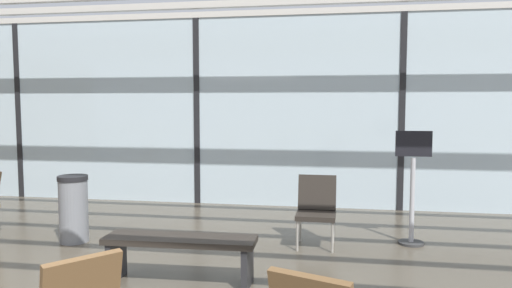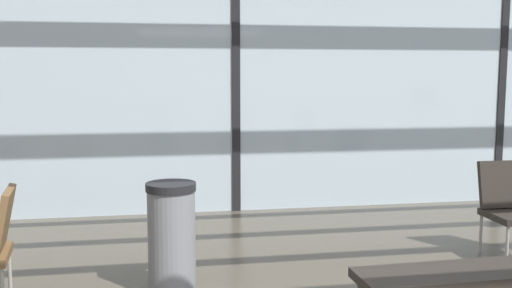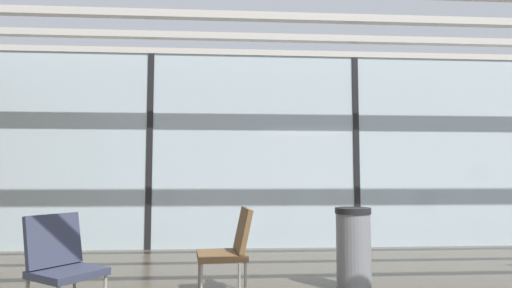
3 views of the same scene
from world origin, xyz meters
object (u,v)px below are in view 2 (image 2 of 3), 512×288
waiting_bench (474,286)px  trash_bin (172,238)px  lounge_chair_0 (511,204)px  parked_airplane (134,54)px

waiting_bench → trash_bin: bearing=145.9°
waiting_bench → trash_bin: (-1.82, 1.15, 0.07)m
lounge_chair_0 → trash_bin: (-3.08, -0.39, -0.06)m
parked_airplane → lounge_chair_0: parked_airplane is taller
lounge_chair_0 → waiting_bench: size_ratio=0.58×
parked_airplane → trash_bin: 8.30m
lounge_chair_0 → waiting_bench: (-1.26, -1.54, -0.13)m
lounge_chair_0 → waiting_bench: 1.99m
lounge_chair_0 → trash_bin: 3.11m
parked_airplane → trash_bin: size_ratio=12.96×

